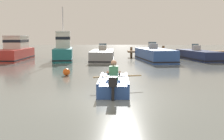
% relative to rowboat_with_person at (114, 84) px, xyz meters
% --- Properties ---
extents(ground_plane, '(120.00, 120.00, 0.00)m').
position_rel_rowboat_with_person_xyz_m(ground_plane, '(-0.20, -1.28, -0.25)').
color(ground_plane, slate).
extents(wooden_dock, '(13.79, 1.64, 1.26)m').
position_rel_rowboat_with_person_xyz_m(wooden_dock, '(8.10, 16.82, 0.33)').
color(wooden_dock, brown).
rests_on(wooden_dock, ground).
extents(rowboat_with_person, '(1.92, 3.70, 1.19)m').
position_rel_rowboat_with_person_xyz_m(rowboat_with_person, '(0.00, 0.00, 0.00)').
color(rowboat_with_person, '#2D519E').
rests_on(rowboat_with_person, ground).
extents(moored_boat_red, '(2.32, 6.64, 2.16)m').
position_rel_rowboat_with_person_xyz_m(moored_boat_red, '(-8.92, 13.83, 0.55)').
color(moored_boat_red, '#B72D28').
rests_on(moored_boat_red, ground).
extents(moored_boat_teal, '(2.30, 5.40, 4.59)m').
position_rel_rowboat_with_person_xyz_m(moored_boat_teal, '(-4.54, 13.39, 0.68)').
color(moored_boat_teal, '#1E727A').
rests_on(moored_boat_teal, ground).
extents(moored_boat_grey, '(1.91, 5.10, 1.47)m').
position_rel_rowboat_with_person_xyz_m(moored_boat_grey, '(-1.10, 12.66, 0.18)').
color(moored_boat_grey, gray).
rests_on(moored_boat_grey, ground).
extents(moored_boat_blue, '(2.95, 6.80, 1.60)m').
position_rel_rowboat_with_person_xyz_m(moored_boat_blue, '(3.31, 12.87, 0.24)').
color(moored_boat_blue, '#2D519E').
rests_on(moored_boat_blue, ground).
extents(moored_boat_navy, '(2.79, 6.43, 1.40)m').
position_rel_rowboat_with_person_xyz_m(moored_boat_navy, '(7.42, 14.24, 0.14)').
color(moored_boat_navy, '#19234C').
rests_on(moored_boat_navy, ground).
extents(mooring_buoy, '(0.38, 0.38, 0.38)m').
position_rel_rowboat_with_person_xyz_m(mooring_buoy, '(-2.55, 3.93, -0.06)').
color(mooring_buoy, '#E55919').
rests_on(mooring_buoy, ground).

